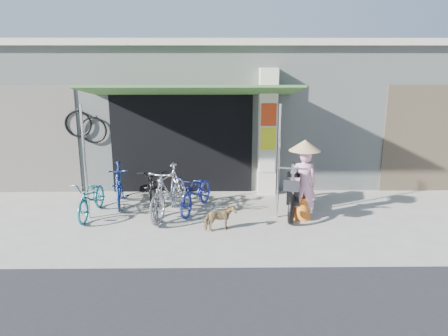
{
  "coord_description": "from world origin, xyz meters",
  "views": [
    {
      "loc": [
        -0.31,
        -7.8,
        3.26
      ],
      "look_at": [
        -0.2,
        1.0,
        1.0
      ],
      "focal_mm": 35.0,
      "sensor_mm": 36.0,
      "label": 1
    }
  ],
  "objects_px": {
    "bike_silver": "(169,191)",
    "bike_navy": "(196,192)",
    "street_dog": "(220,218)",
    "bike_black": "(153,188)",
    "bike_blue": "(119,185)",
    "bike_teal": "(92,198)",
    "nun": "(303,180)",
    "moped": "(295,188)"
  },
  "relations": [
    {
      "from": "bike_black",
      "to": "bike_teal",
      "type": "bearing_deg",
      "value": -178.78
    },
    {
      "from": "street_dog",
      "to": "nun",
      "type": "bearing_deg",
      "value": -90.08
    },
    {
      "from": "bike_teal",
      "to": "nun",
      "type": "bearing_deg",
      "value": 0.66
    },
    {
      "from": "bike_black",
      "to": "bike_navy",
      "type": "relative_size",
      "value": 1.23
    },
    {
      "from": "bike_blue",
      "to": "bike_black",
      "type": "xyz_separation_m",
      "value": [
        0.82,
        -0.4,
        0.04
      ]
    },
    {
      "from": "bike_silver",
      "to": "street_dog",
      "type": "bearing_deg",
      "value": -19.78
    },
    {
      "from": "bike_blue",
      "to": "nun",
      "type": "bearing_deg",
      "value": -23.5
    },
    {
      "from": "bike_blue",
      "to": "nun",
      "type": "relative_size",
      "value": 0.94
    },
    {
      "from": "bike_blue",
      "to": "bike_black",
      "type": "height_order",
      "value": "bike_black"
    },
    {
      "from": "bike_black",
      "to": "street_dog",
      "type": "height_order",
      "value": "bike_black"
    },
    {
      "from": "bike_blue",
      "to": "bike_black",
      "type": "relative_size",
      "value": 0.81
    },
    {
      "from": "bike_blue",
      "to": "nun",
      "type": "height_order",
      "value": "nun"
    },
    {
      "from": "bike_silver",
      "to": "street_dog",
      "type": "xyz_separation_m",
      "value": [
        1.05,
        -0.81,
        -0.29
      ]
    },
    {
      "from": "bike_blue",
      "to": "bike_silver",
      "type": "distance_m",
      "value": 1.42
    },
    {
      "from": "moped",
      "to": "nun",
      "type": "height_order",
      "value": "nun"
    },
    {
      "from": "bike_silver",
      "to": "bike_navy",
      "type": "bearing_deg",
      "value": 48.86
    },
    {
      "from": "bike_silver",
      "to": "nun",
      "type": "distance_m",
      "value": 2.77
    },
    {
      "from": "street_dog",
      "to": "bike_black",
      "type": "bearing_deg",
      "value": 30.02
    },
    {
      "from": "street_dog",
      "to": "bike_teal",
      "type": "bearing_deg",
      "value": 51.15
    },
    {
      "from": "bike_silver",
      "to": "moped",
      "type": "distance_m",
      "value": 2.69
    },
    {
      "from": "bike_teal",
      "to": "nun",
      "type": "height_order",
      "value": "nun"
    },
    {
      "from": "street_dog",
      "to": "moped",
      "type": "xyz_separation_m",
      "value": [
        1.63,
        1.09,
        0.27
      ]
    },
    {
      "from": "bike_teal",
      "to": "bike_silver",
      "type": "bearing_deg",
      "value": 1.54
    },
    {
      "from": "bike_teal",
      "to": "bike_silver",
      "type": "height_order",
      "value": "bike_silver"
    },
    {
      "from": "bike_blue",
      "to": "bike_navy",
      "type": "relative_size",
      "value": 0.99
    },
    {
      "from": "bike_silver",
      "to": "bike_navy",
      "type": "height_order",
      "value": "bike_silver"
    },
    {
      "from": "bike_navy",
      "to": "nun",
      "type": "bearing_deg",
      "value": 7.33
    },
    {
      "from": "bike_navy",
      "to": "moped",
      "type": "distance_m",
      "value": 2.13
    },
    {
      "from": "bike_blue",
      "to": "bike_black",
      "type": "bearing_deg",
      "value": -36.72
    },
    {
      "from": "street_dog",
      "to": "moped",
      "type": "distance_m",
      "value": 1.98
    },
    {
      "from": "nun",
      "to": "bike_silver",
      "type": "bearing_deg",
      "value": 0.12
    },
    {
      "from": "bike_blue",
      "to": "nun",
      "type": "xyz_separation_m",
      "value": [
        3.96,
        -0.91,
        0.36
      ]
    },
    {
      "from": "bike_silver",
      "to": "bike_navy",
      "type": "relative_size",
      "value": 1.15
    },
    {
      "from": "moped",
      "to": "nun",
      "type": "distance_m",
      "value": 0.53
    },
    {
      "from": "bike_silver",
      "to": "street_dog",
      "type": "relative_size",
      "value": 2.99
    },
    {
      "from": "street_dog",
      "to": "bike_navy",
      "type": "bearing_deg",
      "value": 2.58
    },
    {
      "from": "bike_blue",
      "to": "bike_teal",
      "type": "bearing_deg",
      "value": -131.02
    },
    {
      "from": "bike_silver",
      "to": "street_dog",
      "type": "height_order",
      "value": "bike_silver"
    },
    {
      "from": "bike_teal",
      "to": "street_dog",
      "type": "height_order",
      "value": "bike_teal"
    },
    {
      "from": "bike_teal",
      "to": "bike_navy",
      "type": "height_order",
      "value": "bike_navy"
    },
    {
      "from": "bike_teal",
      "to": "moped",
      "type": "xyz_separation_m",
      "value": [
        4.29,
        0.23,
        0.13
      ]
    },
    {
      "from": "bike_black",
      "to": "bike_silver",
      "type": "distance_m",
      "value": 0.52
    }
  ]
}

